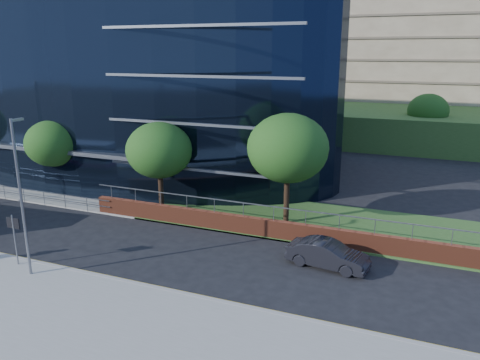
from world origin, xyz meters
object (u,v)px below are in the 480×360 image
at_px(tree_far_d, 288,148).
at_px(street_sign, 14,229).
at_px(streetlight_east, 21,194).
at_px(parked_car, 328,254).
at_px(tree_far_c, 159,150).
at_px(tree_far_b, 53,143).
at_px(tree_dist_e, 428,111).

bearing_deg(tree_far_d, street_sign, -134.78).
height_order(tree_far_d, streetlight_east, streetlight_east).
height_order(street_sign, parked_car, street_sign).
xyz_separation_m(tree_far_c, streetlight_east, (-1.00, -11.17, -0.10)).
height_order(tree_far_b, tree_dist_e, tree_dist_e).
height_order(tree_far_d, parked_car, tree_far_d).
distance_m(tree_far_c, parked_car, 14.16).
relative_size(tree_far_b, tree_far_d, 0.81).
bearing_deg(tree_dist_e, streetlight_east, -113.11).
height_order(tree_dist_e, parked_car, tree_dist_e).
height_order(tree_far_b, tree_far_d, tree_far_d).
distance_m(tree_far_b, tree_far_c, 10.02).
xyz_separation_m(tree_far_c, parked_car, (12.92, -4.36, -3.81)).
bearing_deg(tree_far_d, tree_far_c, -173.66).
height_order(street_sign, tree_dist_e, tree_dist_e).
bearing_deg(tree_far_b, tree_far_c, -2.86).
xyz_separation_m(street_sign, parked_car, (15.42, 6.23, -1.43)).
relative_size(tree_far_c, parked_car, 1.49).
bearing_deg(tree_far_c, parked_car, -18.65).
height_order(tree_far_b, parked_car, tree_far_b).
distance_m(tree_far_c, tree_far_d, 9.08).
distance_m(street_sign, tree_dist_e, 45.99).
distance_m(tree_far_d, tree_dist_e, 31.06).
bearing_deg(parked_car, tree_far_c, 78.81).
xyz_separation_m(street_sign, streetlight_east, (1.50, -0.59, 2.29)).
bearing_deg(parked_car, tree_far_b, 85.49).
height_order(tree_far_c, tree_dist_e, same).
bearing_deg(parked_car, street_sign, 119.45).
bearing_deg(tree_far_c, tree_far_b, 177.14).
bearing_deg(streetlight_east, tree_dist_e, 66.89).
bearing_deg(street_sign, tree_far_b, 124.08).
bearing_deg(streetlight_east, parked_car, 26.08).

